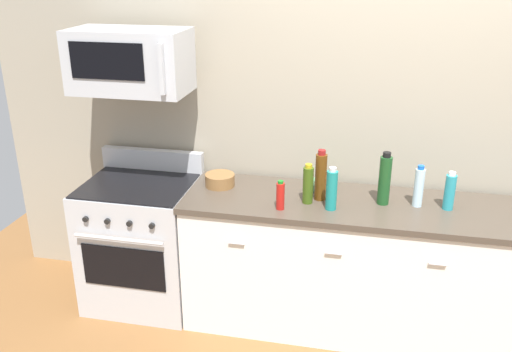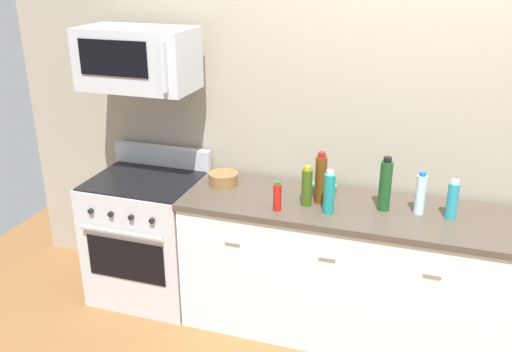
% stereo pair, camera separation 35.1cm
% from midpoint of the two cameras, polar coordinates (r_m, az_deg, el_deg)
% --- Properties ---
extents(ground_plane, '(6.82, 6.82, 0.00)m').
position_cam_midpoint_polar(ground_plane, '(3.98, 9.69, -15.15)').
color(ground_plane, brown).
extents(back_wall, '(5.68, 0.10, 2.70)m').
position_cam_midpoint_polar(back_wall, '(3.75, 11.32, 5.52)').
color(back_wall, '#9E937F').
rests_on(back_wall, ground_plane).
extents(counter_unit, '(2.59, 0.66, 0.92)m').
position_cam_midpoint_polar(counter_unit, '(3.73, 10.14, -9.50)').
color(counter_unit, silver).
rests_on(counter_unit, ground_plane).
extents(range_oven, '(0.76, 0.69, 1.07)m').
position_cam_midpoint_polar(range_oven, '(4.09, -14.06, -6.67)').
color(range_oven, '#B7BABF').
rests_on(range_oven, ground_plane).
extents(microwave, '(0.74, 0.44, 0.40)m').
position_cam_midpoint_polar(microwave, '(3.71, -15.59, 11.34)').
color(microwave, '#B7BABF').
extents(bottle_dish_soap, '(0.07, 0.07, 0.24)m').
position_cam_midpoint_polar(bottle_dish_soap, '(3.51, 16.70, -1.61)').
color(bottle_dish_soap, teal).
rests_on(bottle_dish_soap, countertop_slab).
extents(bottle_wine_amber, '(0.07, 0.07, 0.33)m').
position_cam_midpoint_polar(bottle_wine_amber, '(3.49, 3.85, -0.08)').
color(bottle_wine_amber, '#59330F').
rests_on(bottle_wine_amber, countertop_slab).
extents(bottle_wine_green, '(0.08, 0.08, 0.34)m').
position_cam_midpoint_polar(bottle_wine_green, '(3.47, 10.34, -0.43)').
color(bottle_wine_green, '#19471E').
rests_on(bottle_wine_green, countertop_slab).
extents(bottle_hot_sauce_red, '(0.05, 0.05, 0.19)m').
position_cam_midpoint_polar(bottle_hot_sauce_red, '(3.37, -0.44, -2.11)').
color(bottle_hot_sauce_red, '#B21914').
rests_on(bottle_hot_sauce_red, countertop_slab).
extents(bottle_water_clear, '(0.06, 0.06, 0.27)m').
position_cam_midpoint_polar(bottle_water_clear, '(3.50, 13.73, -1.16)').
color(bottle_water_clear, silver).
rests_on(bottle_water_clear, countertop_slab).
extents(bottle_sparkling_teal, '(0.07, 0.07, 0.27)m').
position_cam_midpoint_polar(bottle_sparkling_teal, '(3.36, 4.87, -1.47)').
color(bottle_sparkling_teal, '#197F7A').
rests_on(bottle_sparkling_teal, countertop_slab).
extents(bottle_olive_oil, '(0.07, 0.07, 0.26)m').
position_cam_midpoint_polar(bottle_olive_oil, '(3.45, 2.50, -0.95)').
color(bottle_olive_oil, '#385114').
rests_on(bottle_olive_oil, countertop_slab).
extents(bowl_wooden_salad, '(0.20, 0.20, 0.08)m').
position_cam_midpoint_polar(bowl_wooden_salad, '(3.75, -6.43, -0.43)').
color(bowl_wooden_salad, brown).
rests_on(bowl_wooden_salad, countertop_slab).
extents(bowl_green_glaze, '(0.17, 0.17, 0.05)m').
position_cam_midpoint_polar(bowl_green_glaze, '(3.69, 4.02, -0.97)').
color(bowl_green_glaze, '#477A4C').
rests_on(bowl_green_glaze, countertop_slab).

